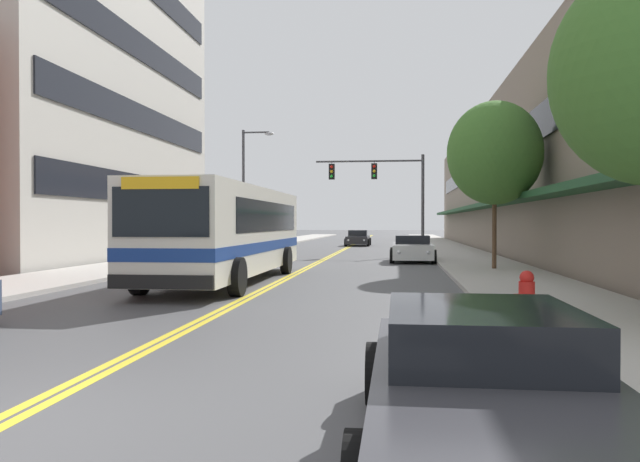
# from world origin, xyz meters

# --- Properties ---
(ground_plane) EXTENTS (240.00, 240.00, 0.00)m
(ground_plane) POSITION_xyz_m (0.00, 37.00, 0.00)
(ground_plane) COLOR #4C4C4F
(sidewalk_left) EXTENTS (3.63, 106.00, 0.13)m
(sidewalk_left) POSITION_xyz_m (-7.32, 37.00, 0.06)
(sidewalk_left) COLOR #B2ADA5
(sidewalk_left) RESTS_ON ground_plane
(sidewalk_right) EXTENTS (3.63, 106.00, 0.13)m
(sidewalk_right) POSITION_xyz_m (7.32, 37.00, 0.06)
(sidewalk_right) COLOR #B2ADA5
(sidewalk_right) RESTS_ON ground_plane
(centre_line) EXTENTS (0.34, 106.00, 0.01)m
(centre_line) POSITION_xyz_m (0.00, 37.00, 0.00)
(centre_line) COLOR yellow
(centre_line) RESTS_ON ground_plane
(storefront_row_right) EXTENTS (9.10, 68.00, 9.49)m
(storefront_row_right) POSITION_xyz_m (13.36, 37.00, 4.74)
(storefront_row_right) COLOR gray
(storefront_row_right) RESTS_ON ground_plane
(city_bus) EXTENTS (2.90, 11.61, 2.96)m
(city_bus) POSITION_xyz_m (-1.64, 14.28, 1.68)
(city_bus) COLOR silver
(city_bus) RESTS_ON ground_plane
(car_champagne_parked_left_near) EXTENTS (2.06, 4.80, 1.28)m
(car_champagne_parked_left_near) POSITION_xyz_m (-4.34, 27.84, 0.60)
(car_champagne_parked_left_near) COLOR beige
(car_champagne_parked_left_near) RESTS_ON ground_plane
(car_dark_grey_parked_right_foreground) EXTENTS (2.01, 4.55, 1.19)m
(car_dark_grey_parked_right_foreground) POSITION_xyz_m (4.38, -0.11, 0.56)
(car_dark_grey_parked_right_foreground) COLOR #38383D
(car_dark_grey_parked_right_foreground) RESTS_ON ground_plane
(car_white_parked_right_mid) EXTENTS (2.12, 4.21, 1.27)m
(car_white_parked_right_mid) POSITION_xyz_m (4.44, 25.04, 0.60)
(car_white_parked_right_mid) COLOR white
(car_white_parked_right_mid) RESTS_ON ground_plane
(car_charcoal_moving_lead) EXTENTS (2.02, 4.76, 1.28)m
(car_charcoal_moving_lead) POSITION_xyz_m (0.54, 46.03, 0.59)
(car_charcoal_moving_lead) COLOR #232328
(car_charcoal_moving_lead) RESTS_ON ground_plane
(traffic_signal_mast) EXTENTS (6.36, 0.38, 5.86)m
(traffic_signal_mast) POSITION_xyz_m (2.95, 31.56, 4.20)
(traffic_signal_mast) COLOR #47474C
(traffic_signal_mast) RESTS_ON ground_plane
(street_lamp_left_far) EXTENTS (1.92, 0.28, 7.35)m
(street_lamp_left_far) POSITION_xyz_m (-5.04, 30.78, 4.37)
(street_lamp_left_far) COLOR #47474C
(street_lamp_left_far) RESTS_ON ground_plane
(street_tree_right_mid) EXTENTS (3.61, 3.61, 6.40)m
(street_tree_right_mid) POSITION_xyz_m (7.41, 19.32, 4.55)
(street_tree_right_mid) COLOR brown
(street_tree_right_mid) RESTS_ON sidewalk_right
(fire_hydrant) EXTENTS (0.35, 0.27, 0.91)m
(fire_hydrant) POSITION_xyz_m (5.95, 6.06, 0.58)
(fire_hydrant) COLOR red
(fire_hydrant) RESTS_ON sidewalk_right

